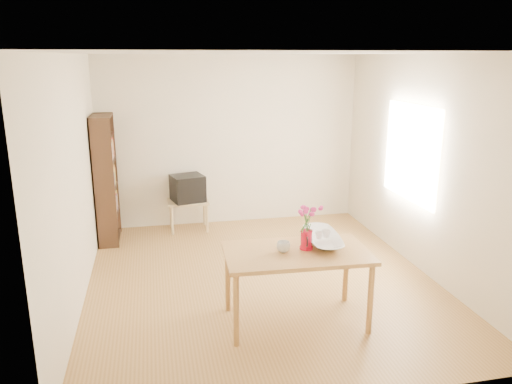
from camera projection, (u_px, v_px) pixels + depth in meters
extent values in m
plane|color=olive|center=(261.00, 279.00, 5.93)|extent=(4.50, 4.50, 0.00)
plane|color=white|center=(262.00, 53.00, 5.25)|extent=(4.50, 4.50, 0.00)
plane|color=#F2E3C3|center=(230.00, 141.00, 7.72)|extent=(4.00, 0.00, 4.00)
plane|color=#F2E3C3|center=(331.00, 244.00, 3.47)|extent=(4.00, 0.00, 4.00)
plane|color=#F2E3C3|center=(74.00, 182.00, 5.20)|extent=(0.00, 4.50, 4.50)
plane|color=#F2E3C3|center=(424.00, 165.00, 5.99)|extent=(0.00, 4.50, 4.50)
plane|color=white|center=(411.00, 153.00, 6.24)|extent=(0.00, 1.30, 1.30)
cube|color=#A16F37|center=(297.00, 253.00, 4.81)|extent=(1.42, 0.85, 0.04)
cylinder|color=#A16F37|center=(236.00, 310.00, 4.49)|extent=(0.06, 0.06, 0.71)
cylinder|color=#A16F37|center=(370.00, 299.00, 4.69)|extent=(0.06, 0.06, 0.71)
cylinder|color=#A16F37|center=(228.00, 279.00, 5.13)|extent=(0.06, 0.06, 0.71)
cylinder|color=#A16F37|center=(346.00, 270.00, 5.33)|extent=(0.06, 0.06, 0.71)
cube|color=tan|center=(188.00, 202.00, 7.54)|extent=(0.60, 0.45, 0.03)
cylinder|color=tan|center=(172.00, 221.00, 7.37)|extent=(0.04, 0.04, 0.43)
cylinder|color=tan|center=(207.00, 219.00, 7.48)|extent=(0.04, 0.04, 0.43)
cylinder|color=tan|center=(171.00, 213.00, 7.72)|extent=(0.04, 0.04, 0.43)
cylinder|color=tan|center=(204.00, 211.00, 7.83)|extent=(0.04, 0.04, 0.43)
cube|color=black|center=(104.00, 185.00, 6.66)|extent=(0.28, 0.02, 1.80)
cube|color=black|center=(108.00, 174.00, 7.30)|extent=(0.28, 0.03, 1.80)
cube|color=black|center=(96.00, 180.00, 6.96)|extent=(0.02, 0.70, 1.80)
cube|color=black|center=(110.00, 237.00, 7.21)|extent=(0.27, 0.65, 0.02)
cube|color=black|center=(108.00, 213.00, 7.11)|extent=(0.27, 0.65, 0.02)
cube|color=black|center=(106.00, 188.00, 7.01)|extent=(0.27, 0.65, 0.02)
cube|color=black|center=(104.00, 161.00, 6.92)|extent=(0.27, 0.65, 0.02)
cube|color=black|center=(102.00, 135.00, 6.82)|extent=(0.27, 0.65, 0.02)
cube|color=black|center=(101.00, 116.00, 6.75)|extent=(0.27, 0.65, 0.02)
cylinder|color=red|center=(306.00, 240.00, 4.84)|extent=(0.11, 0.11, 0.18)
cylinder|color=red|center=(306.00, 248.00, 4.86)|extent=(0.13, 0.13, 0.02)
cylinder|color=red|center=(307.00, 231.00, 4.82)|extent=(0.12, 0.12, 0.01)
cone|color=red|center=(309.00, 235.00, 4.78)|extent=(0.06, 0.07, 0.06)
torus|color=black|center=(303.00, 237.00, 4.90)|extent=(0.04, 0.10, 0.10)
imported|color=white|center=(283.00, 247.00, 4.78)|extent=(0.18, 0.18, 0.10)
imported|color=white|center=(323.00, 220.00, 4.98)|extent=(0.54, 0.54, 0.47)
imported|color=white|center=(319.00, 225.00, 4.98)|extent=(0.09, 0.09, 0.06)
imported|color=white|center=(327.00, 224.00, 5.02)|extent=(0.07, 0.07, 0.07)
cube|color=black|center=(188.00, 188.00, 7.48)|extent=(0.54, 0.51, 0.39)
cube|color=black|center=(187.00, 186.00, 7.55)|extent=(0.36, 0.30, 0.27)
cube|color=black|center=(189.00, 190.00, 7.28)|extent=(0.34, 0.10, 0.27)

